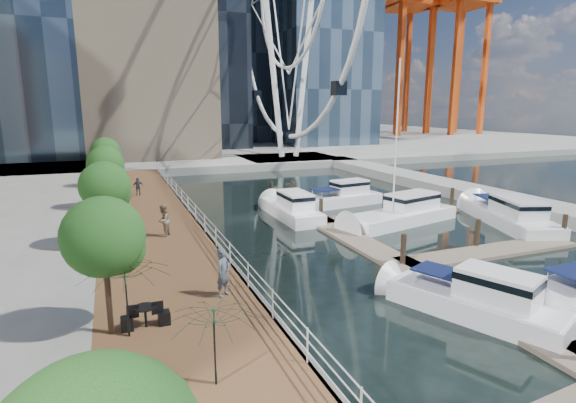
{
  "coord_description": "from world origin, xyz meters",
  "views": [
    {
      "loc": [
        -10.98,
        -10.81,
        8.3
      ],
      "look_at": [
        -1.71,
        12.64,
        3.0
      ],
      "focal_mm": 28.0,
      "sensor_mm": 36.0,
      "label": 1
    }
  ],
  "objects": [
    {
      "name": "boardwalk",
      "position": [
        -9.0,
        15.0,
        0.5
      ],
      "size": [
        6.0,
        60.0,
        1.0
      ],
      "primitive_type": "cube",
      "color": "brown",
      "rests_on": "ground"
    },
    {
      "name": "floating_docks",
      "position": [
        7.97,
        9.98,
        0.49
      ],
      "size": [
        16.0,
        34.0,
        2.6
      ],
      "color": "#6D6051",
      "rests_on": "ground"
    },
    {
      "name": "street_trees",
      "position": [
        -11.4,
        14.0,
        4.29
      ],
      "size": [
        2.6,
        42.6,
        4.6
      ],
      "color": "#3F2B1C",
      "rests_on": "ground"
    },
    {
      "name": "railing",
      "position": [
        -6.1,
        15.0,
        1.52
      ],
      "size": [
        0.1,
        60.0,
        1.05
      ],
      "primitive_type": null,
      "color": "white",
      "rests_on": "boardwalk"
    },
    {
      "name": "moored_yachts",
      "position": [
        8.07,
        13.38,
        0.0
      ],
      "size": [
        18.73,
        35.55,
        11.5
      ],
      "color": "white",
      "rests_on": "ground"
    },
    {
      "name": "ground",
      "position": [
        0.0,
        0.0,
        0.0
      ],
      "size": [
        520.0,
        520.0,
        0.0
      ],
      "primitive_type": "plane",
      "color": "black",
      "rests_on": "ground"
    },
    {
      "name": "pedestrian_mid",
      "position": [
        -8.48,
        15.02,
        1.94
      ],
      "size": [
        1.07,
        1.15,
        1.88
      ],
      "primitive_type": "imported",
      "rotation": [
        0.0,
        0.0,
        -2.08
      ],
      "color": "#85725C",
      "rests_on": "boardwalk"
    },
    {
      "name": "cafe_seating",
      "position": [
        -10.02,
        -2.26,
        2.24
      ],
      "size": [
        5.16,
        17.28,
        2.6
      ],
      "color": "#103C24",
      "rests_on": "ground"
    },
    {
      "name": "land_far",
      "position": [
        0.0,
        102.0,
        0.5
      ],
      "size": [
        200.0,
        114.0,
        1.0
      ],
      "primitive_type": "cube",
      "color": "gray",
      "rests_on": "ground"
    },
    {
      "name": "pedestrian_far",
      "position": [
        -9.04,
        28.43,
        1.77
      ],
      "size": [
        0.91,
        0.39,
        1.54
      ],
      "primitive_type": "imported",
      "rotation": [
        0.0,
        0.0,
        3.12
      ],
      "color": "#2D3338",
      "rests_on": "boardwalk"
    },
    {
      "name": "pier",
      "position": [
        14.0,
        52.0,
        0.5
      ],
      "size": [
        14.0,
        12.0,
        1.0
      ],
      "primitive_type": "cube",
      "color": "gray",
      "rests_on": "ground"
    },
    {
      "name": "port_cranes",
      "position": [
        67.67,
        95.67,
        20.0
      ],
      "size": [
        40.0,
        52.0,
        38.0
      ],
      "color": "#D84C14",
      "rests_on": "ground"
    },
    {
      "name": "breakwater",
      "position": [
        20.0,
        20.0,
        0.5
      ],
      "size": [
        4.0,
        60.0,
        1.0
      ],
      "primitive_type": "cube",
      "color": "gray",
      "rests_on": "ground"
    },
    {
      "name": "pedestrian_near",
      "position": [
        -7.23,
        5.54,
        1.98
      ],
      "size": [
        0.85,
        0.83,
        1.96
      ],
      "primitive_type": "imported",
      "rotation": [
        0.0,
        0.0,
        0.74
      ],
      "color": "#505B6B",
      "rests_on": "boardwalk"
    },
    {
      "name": "seawall",
      "position": [
        -6.0,
        15.0,
        0.5
      ],
      "size": [
        0.25,
        60.0,
        1.0
      ],
      "primitive_type": "cube",
      "color": "#595954",
      "rests_on": "ground"
    }
  ]
}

